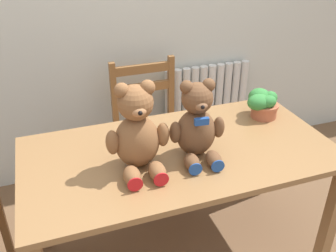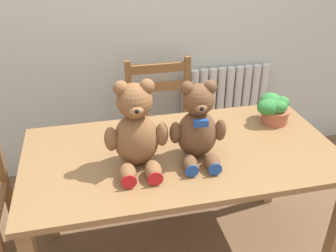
% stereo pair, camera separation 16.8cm
% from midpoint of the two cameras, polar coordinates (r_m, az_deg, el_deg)
% --- Properties ---
extents(radiator, '(0.70, 0.10, 0.76)m').
position_cam_midpoint_polar(radiator, '(3.01, 4.19, 1.75)').
color(radiator, silver).
rests_on(radiator, ground_plane).
extents(dining_table, '(1.53, 0.79, 0.73)m').
position_cam_midpoint_polar(dining_table, '(1.89, -0.77, -6.19)').
color(dining_table, olive).
rests_on(dining_table, ground_plane).
extents(wooden_chair_behind, '(0.45, 0.45, 0.91)m').
position_cam_midpoint_polar(wooden_chair_behind, '(2.57, -4.59, -0.45)').
color(wooden_chair_behind, brown).
rests_on(wooden_chair_behind, ground_plane).
extents(teddy_bear_left, '(0.29, 0.29, 0.41)m').
position_cam_midpoint_polar(teddy_bear_left, '(1.64, -7.62, -1.11)').
color(teddy_bear_left, brown).
rests_on(teddy_bear_left, dining_table).
extents(teddy_bear_right, '(0.27, 0.28, 0.38)m').
position_cam_midpoint_polar(teddy_bear_right, '(1.72, 1.65, 0.12)').
color(teddy_bear_right, brown).
rests_on(teddy_bear_right, dining_table).
extents(potted_plant, '(0.19, 0.18, 0.16)m').
position_cam_midpoint_polar(potted_plant, '(2.15, 12.06, 3.40)').
color(potted_plant, '#B25B3D').
rests_on(potted_plant, dining_table).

